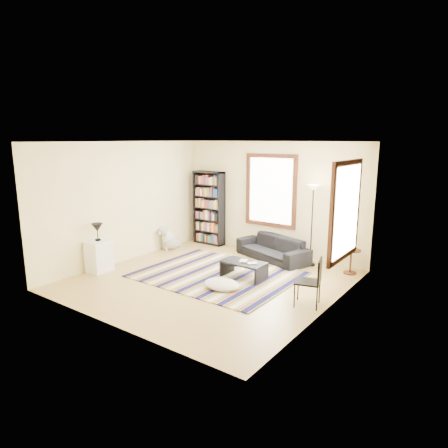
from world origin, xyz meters
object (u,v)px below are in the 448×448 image
Objects in this scene: coffee_table at (244,270)px; side_table at (351,262)px; dog at (171,238)px; bookshelf at (209,208)px; floor_cushion at (222,284)px; white_cabinet at (99,256)px; floor_lamp at (312,226)px; sofa at (273,248)px; folding_chair at (308,282)px.

coffee_table is 2.34m from side_table.
bookshelf is at bearing 86.98° from dog.
white_cabinet is at bearing -165.26° from floor_cushion.
dog is (-3.53, -0.88, -0.62)m from floor_lamp.
floor_cushion is at bearing -67.74° from sofa.
sofa is 2.57× the size of floor_cushion.
folding_chair is (3.98, -2.31, -0.57)m from bookshelf.
coffee_table is 0.48× the size of floor_lamp.
coffee_table is at bearing -65.21° from sofa.
sofa is at bearing -173.89° from floor_lamp.
folding_chair is 1.23× the size of white_cabinet.
sofa is 0.95× the size of bookshelf.
floor_cushion is at bearing -126.01° from side_table.
floor_cushion is 1.06× the size of white_cabinet.
bookshelf is (-2.15, 0.27, 0.72)m from sofa.
floor_cushion is 3.15m from dog.
dog reaches higher than floor_cushion.
side_table reaches higher than floor_cushion.
white_cabinet is (-2.79, -0.73, 0.26)m from floor_cushion.
coffee_table reaches higher than floor_cushion.
coffee_table is 1.74m from folding_chair.
floor_cushion is at bearing 8.80° from white_cabinet.
sofa is 2.12× the size of coffee_table.
folding_chair is at bearing 8.53° from floor_cushion.
floor_cushion is at bearing -47.90° from bookshelf.
sofa reaches higher than coffee_table.
dog is (-4.47, -0.84, 0.04)m from side_table.
side_table is (1.88, 0.06, -0.01)m from sofa.
white_cabinet is at bearing -98.14° from bookshelf.
coffee_table is 0.76m from floor_cushion.
coffee_table is 1.05× the size of folding_chair.
coffee_table is at bearing 147.15° from folding_chair.
bookshelf reaches higher than white_cabinet.
side_table is 0.77× the size of white_cabinet.
bookshelf is 3.06m from coffee_table.
side_table is 0.63× the size of folding_chair.
bookshelf is 2.33× the size of folding_chair.
coffee_table is 1.95m from floor_lamp.
bookshelf is 3.09m from floor_lamp.
side_table reaches higher than coffee_table.
folding_chair is at bearing -30.18° from bookshelf.
sofa is 2.31m from floor_cushion.
side_table is 0.87× the size of dog.
sofa is at bearing -7.16° from bookshelf.
sofa is 2.28m from bookshelf.
dog is at bearing 164.74° from coffee_table.
folding_chair is 4.56m from white_cabinet.
bookshelf is 3.23× the size of dog.
folding_chair reaches higher than dog.
folding_chair is (-0.05, -2.11, 0.16)m from side_table.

